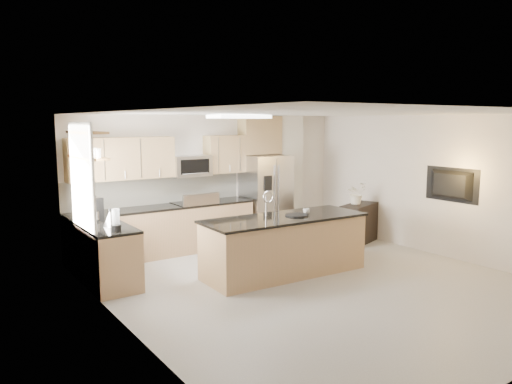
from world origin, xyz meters
TOP-DOWN VIEW (x-y plane):
  - floor at (0.00, 0.00)m, footprint 6.50×6.50m
  - ceiling at (0.00, 0.00)m, footprint 6.00×6.50m
  - wall_back at (0.00, 3.25)m, footprint 6.00×0.02m
  - wall_left at (-3.00, 0.00)m, footprint 0.02×6.50m
  - wall_right at (3.00, 0.00)m, footprint 0.02×6.50m
  - back_counter at (-1.23, 2.93)m, footprint 3.55×0.66m
  - left_counter at (-2.67, 1.85)m, footprint 0.66×1.50m
  - range at (-0.60, 2.92)m, footprint 0.76×0.64m
  - upper_cabinets at (-1.30, 3.09)m, footprint 3.50×0.33m
  - microwave at (-0.60, 3.04)m, footprint 0.76×0.40m
  - refrigerator at (1.06, 2.87)m, footprint 0.92×0.78m
  - partition_column at (1.82, 3.10)m, footprint 0.60×0.30m
  - window at (-2.98, 1.85)m, footprint 0.04×1.15m
  - shelf_lower at (-2.85, 1.95)m, footprint 0.30×1.20m
  - shelf_upper at (-2.85, 1.95)m, footprint 0.30×1.20m
  - ceiling_fixture at (-0.40, 1.60)m, footprint 1.00×0.50m
  - island at (-0.10, 0.71)m, footprint 2.78×1.08m
  - credenza at (2.46, 1.54)m, footprint 1.09×0.73m
  - cup at (0.36, 0.71)m, footprint 0.12×0.12m
  - platter at (0.12, 0.67)m, footprint 0.47×0.47m
  - blender at (-2.68, 1.31)m, footprint 0.14×0.14m
  - kettle at (-2.62, 1.71)m, footprint 0.22×0.22m
  - coffee_maker at (-2.69, 2.26)m, footprint 0.25×0.28m
  - bowl at (-2.85, 2.32)m, footprint 0.44×0.44m
  - flower_vase at (2.43, 1.60)m, footprint 0.62×0.54m
  - television at (2.91, -0.20)m, footprint 0.14×1.08m

SIDE VIEW (x-z plane):
  - floor at x=0.00m, z-range 0.00..0.00m
  - credenza at x=2.46m, z-range 0.00..0.80m
  - left_counter at x=-2.67m, z-range 0.00..0.92m
  - back_counter at x=-1.23m, z-range -0.25..1.19m
  - range at x=-0.60m, z-range -0.10..1.04m
  - island at x=-0.10m, z-range -0.21..1.16m
  - refrigerator at x=1.06m, z-range 0.00..1.78m
  - platter at x=0.12m, z-range 0.95..0.97m
  - cup at x=0.36m, z-range 0.95..1.04m
  - kettle at x=-2.62m, z-range 0.90..1.18m
  - blender at x=-2.68m, z-range 0.90..1.23m
  - coffee_maker at x=-2.69m, z-range 0.91..1.28m
  - flower_vase at x=2.43m, z-range 0.80..1.48m
  - wall_back at x=0.00m, z-range 0.00..2.60m
  - wall_left at x=-3.00m, z-range 0.00..2.60m
  - wall_right at x=3.00m, z-range 0.00..2.60m
  - partition_column at x=1.82m, z-range 0.00..2.60m
  - television at x=2.91m, z-range 1.04..1.66m
  - microwave at x=-0.60m, z-range 1.43..1.83m
  - window at x=-2.98m, z-range 0.83..2.47m
  - upper_cabinets at x=-1.30m, z-range 1.45..2.20m
  - shelf_lower at x=-2.85m, z-range 1.93..1.97m
  - shelf_upper at x=-2.85m, z-range 2.30..2.34m
  - bowl at x=-2.85m, z-range 2.34..2.43m
  - ceiling_fixture at x=-0.40m, z-range 2.53..2.59m
  - ceiling at x=0.00m, z-range 2.59..2.61m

